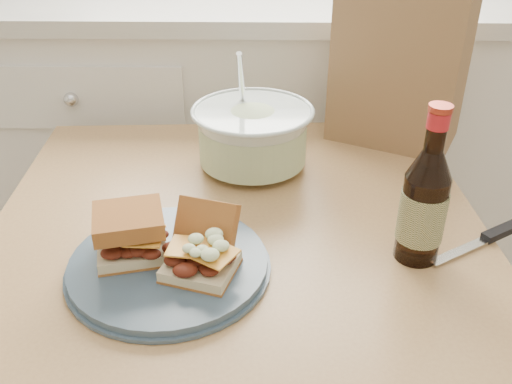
{
  "coord_description": "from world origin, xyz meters",
  "views": [
    {
      "loc": [
        -0.03,
        0.08,
        1.27
      ],
      "look_at": [
        -0.04,
        0.88,
        0.79
      ],
      "focal_mm": 40.0,
      "sensor_mm": 36.0,
      "label": 1
    }
  ],
  "objects_px": {
    "plate": "(169,265)",
    "beer_bottle": "(424,204)",
    "dining_table": "(239,271)",
    "coleslaw_bowl": "(253,138)",
    "paper_bag": "(400,63)"
  },
  "relations": [
    {
      "from": "plate",
      "to": "beer_bottle",
      "type": "height_order",
      "value": "beer_bottle"
    },
    {
      "from": "dining_table",
      "to": "coleslaw_bowl",
      "type": "distance_m",
      "value": 0.27
    },
    {
      "from": "plate",
      "to": "coleslaw_bowl",
      "type": "height_order",
      "value": "coleslaw_bowl"
    },
    {
      "from": "dining_table",
      "to": "beer_bottle",
      "type": "height_order",
      "value": "beer_bottle"
    },
    {
      "from": "dining_table",
      "to": "plate",
      "type": "height_order",
      "value": "plate"
    },
    {
      "from": "plate",
      "to": "coleslaw_bowl",
      "type": "bearing_deg",
      "value": 70.49
    },
    {
      "from": "dining_table",
      "to": "coleslaw_bowl",
      "type": "height_order",
      "value": "coleslaw_bowl"
    },
    {
      "from": "dining_table",
      "to": "coleslaw_bowl",
      "type": "relative_size",
      "value": 3.68
    },
    {
      "from": "dining_table",
      "to": "beer_bottle",
      "type": "relative_size",
      "value": 3.48
    },
    {
      "from": "dining_table",
      "to": "beer_bottle",
      "type": "distance_m",
      "value": 0.36
    },
    {
      "from": "coleslaw_bowl",
      "to": "paper_bag",
      "type": "distance_m",
      "value": 0.36
    },
    {
      "from": "dining_table",
      "to": "plate",
      "type": "distance_m",
      "value": 0.2
    },
    {
      "from": "dining_table",
      "to": "paper_bag",
      "type": "height_order",
      "value": "paper_bag"
    },
    {
      "from": "coleslaw_bowl",
      "to": "beer_bottle",
      "type": "height_order",
      "value": "beer_bottle"
    },
    {
      "from": "coleslaw_bowl",
      "to": "beer_bottle",
      "type": "xyz_separation_m",
      "value": [
        0.27,
        -0.3,
        0.03
      ]
    }
  ]
}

